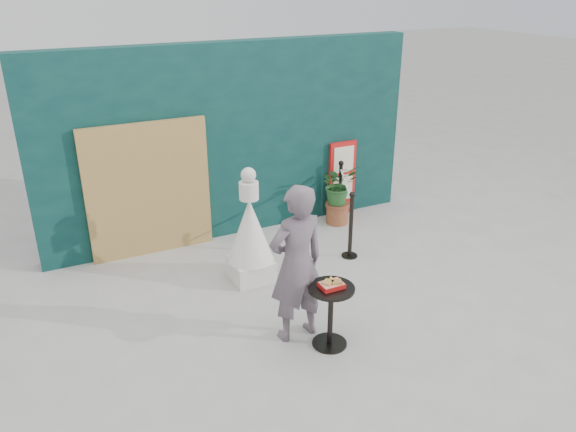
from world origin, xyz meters
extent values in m
plane|color=#ADAAA5|center=(0.00, 0.00, 0.00)|extent=(60.00, 60.00, 0.00)
cube|color=#092B2C|center=(0.00, 3.15, 1.50)|extent=(6.00, 0.30, 3.00)
cube|color=tan|center=(-1.40, 2.94, 1.00)|extent=(1.80, 0.08, 2.00)
imported|color=#62545E|center=(-0.44, 0.09, 0.94)|extent=(0.72, 0.50, 1.88)
cube|color=red|center=(1.90, 2.96, 0.65)|extent=(0.50, 0.06, 1.30)
cube|color=beige|center=(1.90, 2.92, 1.00)|extent=(0.38, 0.02, 0.45)
cube|color=beige|center=(1.90, 2.92, 0.50)|extent=(0.38, 0.02, 0.45)
cube|color=red|center=(1.90, 2.92, 0.15)|extent=(0.38, 0.02, 0.18)
cube|color=white|center=(-0.40, 1.54, 0.15)|extent=(0.54, 0.54, 0.30)
cone|color=white|center=(-0.40, 1.54, 0.74)|extent=(0.63, 0.63, 0.89)
cylinder|color=white|center=(-0.40, 1.54, 1.30)|extent=(0.26, 0.26, 0.24)
sphere|color=silver|center=(-0.40, 1.54, 1.52)|extent=(0.20, 0.20, 0.20)
cylinder|color=black|center=(-0.18, -0.24, 0.01)|extent=(0.40, 0.40, 0.02)
cylinder|color=black|center=(-0.18, -0.24, 0.36)|extent=(0.06, 0.06, 0.72)
cylinder|color=black|center=(-0.18, -0.24, 0.73)|extent=(0.52, 0.52, 0.03)
cube|color=#AD1412|center=(-0.18, -0.24, 0.78)|extent=(0.26, 0.19, 0.05)
cube|color=red|center=(-0.18, -0.24, 0.80)|extent=(0.24, 0.17, 0.00)
cube|color=#DBB250|center=(-0.22, -0.23, 0.82)|extent=(0.15, 0.14, 0.02)
cube|color=#BF9645|center=(-0.13, -0.26, 0.82)|extent=(0.13, 0.13, 0.02)
cone|color=#F0EE3F|center=(-0.16, -0.19, 0.83)|extent=(0.06, 0.06, 0.06)
cylinder|color=#985E31|center=(1.63, 2.64, 0.15)|extent=(0.37, 0.37, 0.31)
cylinder|color=brown|center=(1.63, 2.64, 0.33)|extent=(0.41, 0.41, 0.05)
imported|color=#214F22|center=(1.63, 2.64, 0.69)|extent=(0.61, 0.53, 0.67)
cylinder|color=black|center=(1.17, 1.50, 0.01)|extent=(0.24, 0.24, 0.02)
cylinder|color=black|center=(1.17, 1.50, 0.48)|extent=(0.06, 0.06, 0.96)
sphere|color=black|center=(1.17, 1.50, 0.99)|extent=(0.09, 0.09, 0.09)
cylinder|color=black|center=(1.77, 2.80, 0.01)|extent=(0.24, 0.24, 0.02)
cylinder|color=black|center=(1.77, 2.80, 0.48)|extent=(0.06, 0.06, 0.96)
sphere|color=black|center=(1.77, 2.80, 0.99)|extent=(0.09, 0.09, 0.09)
cylinder|color=silver|center=(1.47, 2.15, 0.88)|extent=(0.63, 1.31, 0.03)
camera|label=1|loc=(-2.95, -4.79, 3.91)|focal=35.00mm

